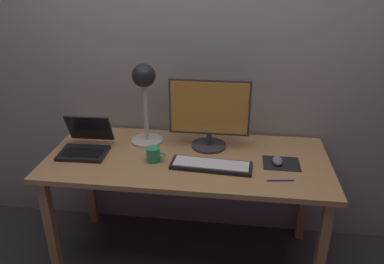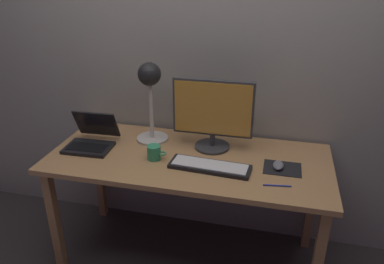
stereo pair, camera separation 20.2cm
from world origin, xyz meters
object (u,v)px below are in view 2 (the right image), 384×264
Objects in this scene: keyboard_main at (210,166)px; desk_lamp at (150,88)px; pen at (277,186)px; monitor at (213,113)px; mouse at (278,165)px; coffee_mug at (154,152)px; laptop at (92,136)px.

keyboard_main is 0.91× the size of desk_lamp.
desk_lamp is at bearing 147.21° from keyboard_main.
monitor is at bearing 138.92° from pen.
pen is at bearing -15.07° from keyboard_main.
keyboard_main reaches higher than pen.
mouse reaches higher than pen.
coffee_mug is (-0.68, -0.05, 0.02)m from mouse.
mouse is 0.69m from coffee_mug.
desk_lamp is (0.33, 0.15, 0.28)m from laptop.
monitor is at bearing 10.41° from laptop.
laptop is 1.11m from mouse.
monitor is at bearing -3.45° from desk_lamp.
keyboard_main is at bearing -5.34° from coffee_mug.
laptop is 0.43m from coffee_mug.
laptop is 1.13m from pen.
monitor reaches higher than laptop.
keyboard_main is (0.03, -0.25, -0.21)m from monitor.
laptop reaches higher than mouse.
monitor is 0.47m from mouse.
mouse is at bearing -22.50° from monitor.
monitor is 0.41m from coffee_mug.
keyboard_main is at bearing -166.81° from mouse.
keyboard_main is 4.67× the size of mouse.
laptop is 2.97× the size of mouse.
desk_lamp is (-0.38, 0.02, 0.12)m from monitor.
laptop reaches higher than coffee_mug.
mouse is (0.39, -0.16, -0.20)m from monitor.
laptop is 0.46m from desk_lamp.
laptop is 0.58× the size of desk_lamp.
mouse reaches higher than keyboard_main.
desk_lamp is at bearing 25.20° from laptop.
monitor is 0.33m from keyboard_main.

